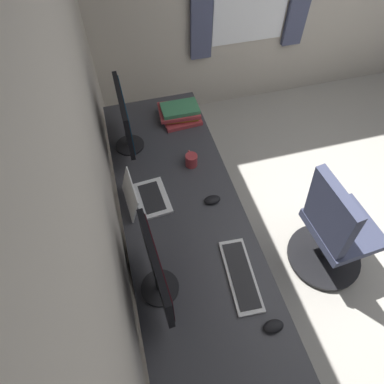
{
  "coord_description": "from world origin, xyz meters",
  "views": [
    {
      "loc": [
        -0.81,
        1.82,
        2.42
      ],
      "look_at": [
        0.25,
        1.53,
        0.95
      ],
      "focal_mm": 30.91,
      "sensor_mm": 36.0,
      "label": 1
    }
  ],
  "objects": [
    {
      "name": "floor_plane",
      "position": [
        0.0,
        0.0,
        0.0
      ],
      "size": [
        5.07,
        5.07,
        0.0
      ],
      "primitive_type": "plane",
      "color": "#B2ADA3"
    },
    {
      "name": "wall_back",
      "position": [
        0.0,
        2.02,
        1.3
      ],
      "size": [
        4.82,
        0.1,
        2.6
      ],
      "primitive_type": "cube",
      "color": "beige",
      "rests_on": "ground"
    },
    {
      "name": "desk",
      "position": [
        0.25,
        1.58,
        0.67
      ],
      "size": [
        2.3,
        0.73,
        0.73
      ],
      "color": "#38383D",
      "rests_on": "ground"
    },
    {
      "name": "drawer_pedestal",
      "position": [
        0.08,
        1.61,
        0.35
      ],
      "size": [
        0.4,
        0.51,
        0.69
      ],
      "color": "#38383D",
      "rests_on": "ground"
    },
    {
      "name": "monitor_primary",
      "position": [
        -0.16,
        1.81,
        0.96
      ],
      "size": [
        0.48,
        0.2,
        0.41
      ],
      "color": "black",
      "rests_on": "desk"
    },
    {
      "name": "monitor_secondary",
      "position": [
        0.92,
        1.8,
        0.98
      ],
      "size": [
        0.5,
        0.2,
        0.44
      ],
      "color": "black",
      "rests_on": "desk"
    },
    {
      "name": "laptop_leftmost",
      "position": [
        0.42,
        1.8,
        0.78
      ],
      "size": [
        0.31,
        0.28,
        0.19
      ],
      "color": "white",
      "rests_on": "desk"
    },
    {
      "name": "keyboard_main",
      "position": [
        -0.21,
        1.39,
        0.74
      ],
      "size": [
        0.43,
        0.17,
        0.02
      ],
      "color": "silver",
      "rests_on": "desk"
    },
    {
      "name": "mouse_main",
      "position": [
        0.3,
        1.39,
        0.75
      ],
      "size": [
        0.06,
        0.1,
        0.03
      ],
      "primitive_type": "ellipsoid",
      "color": "black",
      "rests_on": "desk"
    },
    {
      "name": "mouse_spare",
      "position": [
        -0.49,
        1.32,
        0.75
      ],
      "size": [
        0.06,
        0.1,
        0.03
      ],
      "primitive_type": "ellipsoid",
      "color": "black",
      "rests_on": "desk"
    },
    {
      "name": "book_stack_near",
      "position": [
        1.1,
        1.39,
        0.79
      ],
      "size": [
        0.26,
        0.31,
        0.12
      ],
      "color": "#B2383D",
      "rests_on": "desk"
    },
    {
      "name": "coffee_mug",
      "position": [
        0.63,
        1.43,
        0.77
      ],
      "size": [
        0.12,
        0.08,
        0.09
      ],
      "color": "#A53338",
      "rests_on": "desk"
    },
    {
      "name": "office_chair",
      "position": [
        0.02,
        0.6,
        0.46
      ],
      "size": [
        0.56,
        0.57,
        0.97
      ],
      "color": "#383D56",
      "rests_on": "ground"
    }
  ]
}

